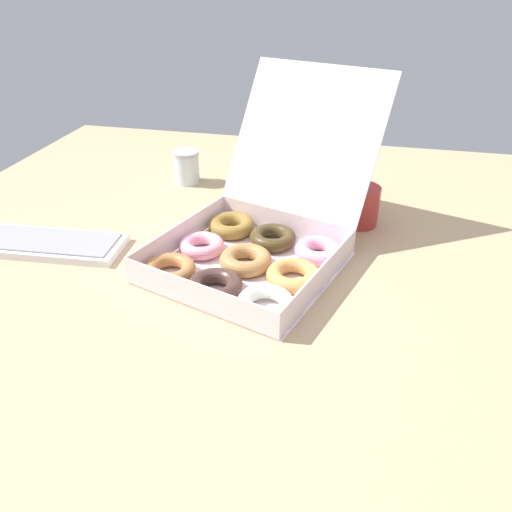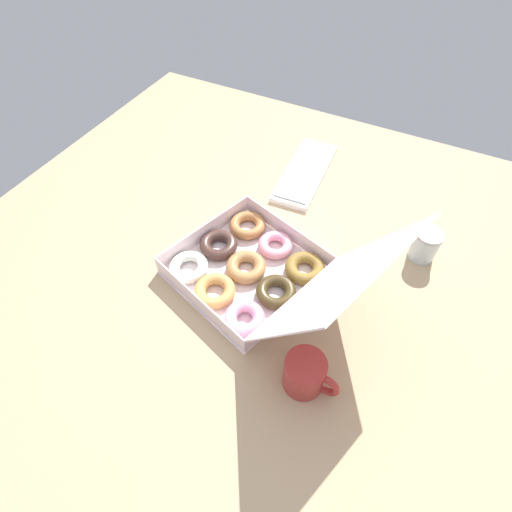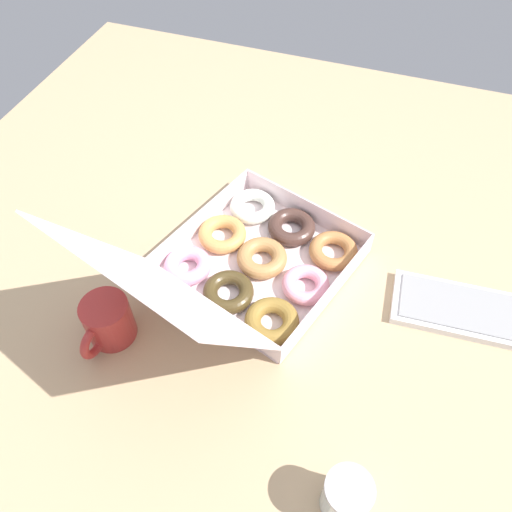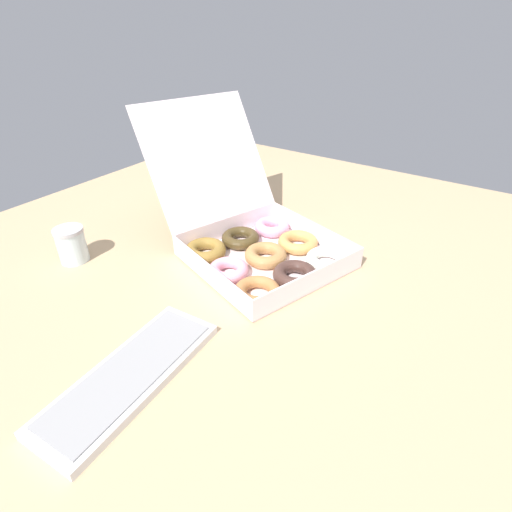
# 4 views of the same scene
# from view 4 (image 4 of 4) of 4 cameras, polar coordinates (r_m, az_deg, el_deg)

# --- Properties ---
(ground_plane) EXTENTS (1.80, 1.80, 0.02)m
(ground_plane) POSITION_cam_4_polar(r_m,az_deg,el_deg) (1.10, 0.99, -0.93)
(ground_plane) COLOR tan
(donut_box) EXTENTS (0.51, 0.64, 0.37)m
(donut_box) POSITION_cam_4_polar(r_m,az_deg,el_deg) (1.09, 0.38, 1.67)
(donut_box) COLOR white
(donut_box) RESTS_ON ground_plane
(keyboard) EXTENTS (0.37, 0.16, 0.02)m
(keyboard) POSITION_cam_4_polar(r_m,az_deg,el_deg) (0.80, -17.46, -15.89)
(keyboard) COLOR white
(keyboard) RESTS_ON ground_plane
(coffee_mug) EXTENTS (0.10, 0.14, 0.10)m
(coffee_mug) POSITION_cam_4_polar(r_m,az_deg,el_deg) (1.37, -3.04, 8.84)
(coffee_mug) COLOR #AC302E
(coffee_mug) RESTS_ON ground_plane
(glass_jar) EXTENTS (0.08, 0.08, 0.10)m
(glass_jar) POSITION_cam_4_polar(r_m,az_deg,el_deg) (1.18, -24.85, 1.50)
(glass_jar) COLOR silver
(glass_jar) RESTS_ON ground_plane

